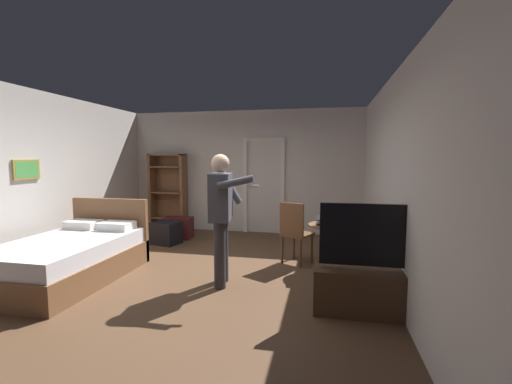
{
  "coord_description": "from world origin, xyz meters",
  "views": [
    {
      "loc": [
        1.79,
        -4.38,
        1.67
      ],
      "look_at": [
        0.85,
        0.21,
        1.2
      ],
      "focal_mm": 23.47,
      "sensor_mm": 36.0,
      "label": 1
    }
  ],
  "objects_px": {
    "laptop": "(328,221)",
    "wooden_chair": "(295,230)",
    "bed": "(71,257)",
    "tv_flatscreen": "(373,284)",
    "bookshelf": "(169,189)",
    "bottle_on_table": "(340,218)",
    "suitcase_small": "(178,228)",
    "person_blue_shirt": "(222,209)",
    "side_table": "(329,240)",
    "suitcase_dark": "(166,233)"
  },
  "relations": [
    {
      "from": "suitcase_small",
      "to": "person_blue_shirt",
      "type": "bearing_deg",
      "value": -59.21
    },
    {
      "from": "bed",
      "to": "suitcase_small",
      "type": "bearing_deg",
      "value": 79.68
    },
    {
      "from": "suitcase_dark",
      "to": "suitcase_small",
      "type": "relative_size",
      "value": 0.88
    },
    {
      "from": "bottle_on_table",
      "to": "suitcase_dark",
      "type": "relative_size",
      "value": 0.53
    },
    {
      "from": "bottle_on_table",
      "to": "suitcase_small",
      "type": "height_order",
      "value": "bottle_on_table"
    },
    {
      "from": "suitcase_dark",
      "to": "person_blue_shirt",
      "type": "bearing_deg",
      "value": -33.02
    },
    {
      "from": "bed",
      "to": "tv_flatscreen",
      "type": "height_order",
      "value": "tv_flatscreen"
    },
    {
      "from": "tv_flatscreen",
      "to": "side_table",
      "type": "height_order",
      "value": "tv_flatscreen"
    },
    {
      "from": "bottle_on_table",
      "to": "suitcase_small",
      "type": "bearing_deg",
      "value": 154.5
    },
    {
      "from": "laptop",
      "to": "bottle_on_table",
      "type": "height_order",
      "value": "bottle_on_table"
    },
    {
      "from": "tv_flatscreen",
      "to": "wooden_chair",
      "type": "relative_size",
      "value": 1.26
    },
    {
      "from": "tv_flatscreen",
      "to": "laptop",
      "type": "bearing_deg",
      "value": 110.03
    },
    {
      "from": "side_table",
      "to": "person_blue_shirt",
      "type": "bearing_deg",
      "value": -148.86
    },
    {
      "from": "person_blue_shirt",
      "to": "tv_flatscreen",
      "type": "bearing_deg",
      "value": -15.23
    },
    {
      "from": "bottle_on_table",
      "to": "suitcase_small",
      "type": "xyz_separation_m",
      "value": [
        -3.22,
        1.54,
        -0.59
      ]
    },
    {
      "from": "bookshelf",
      "to": "laptop",
      "type": "distance_m",
      "value": 4.26
    },
    {
      "from": "side_table",
      "to": "suitcase_dark",
      "type": "xyz_separation_m",
      "value": [
        -3.11,
        0.97,
        -0.25
      ]
    },
    {
      "from": "tv_flatscreen",
      "to": "suitcase_small",
      "type": "bearing_deg",
      "value": 141.54
    },
    {
      "from": "bookshelf",
      "to": "bottle_on_table",
      "type": "bearing_deg",
      "value": -31.07
    },
    {
      "from": "bookshelf",
      "to": "person_blue_shirt",
      "type": "xyz_separation_m",
      "value": [
        2.25,
        -3.04,
        0.05
      ]
    },
    {
      "from": "laptop",
      "to": "bed",
      "type": "bearing_deg",
      "value": -164.01
    },
    {
      "from": "wooden_chair",
      "to": "bed",
      "type": "bearing_deg",
      "value": -157.34
    },
    {
      "from": "bookshelf",
      "to": "suitcase_small",
      "type": "height_order",
      "value": "bookshelf"
    },
    {
      "from": "bookshelf",
      "to": "tv_flatscreen",
      "type": "distance_m",
      "value": 5.45
    },
    {
      "from": "bed",
      "to": "side_table",
      "type": "xyz_separation_m",
      "value": [
        3.54,
        1.05,
        0.17
      ]
    },
    {
      "from": "side_table",
      "to": "wooden_chair",
      "type": "height_order",
      "value": "wooden_chair"
    },
    {
      "from": "bookshelf",
      "to": "tv_flatscreen",
      "type": "height_order",
      "value": "bookshelf"
    },
    {
      "from": "bed",
      "to": "bottle_on_table",
      "type": "relative_size",
      "value": 7.65
    },
    {
      "from": "tv_flatscreen",
      "to": "person_blue_shirt",
      "type": "bearing_deg",
      "value": 164.77
    },
    {
      "from": "suitcase_small",
      "to": "tv_flatscreen",
      "type": "bearing_deg",
      "value": -43.9
    },
    {
      "from": "bed",
      "to": "wooden_chair",
      "type": "height_order",
      "value": "bed"
    },
    {
      "from": "bed",
      "to": "tv_flatscreen",
      "type": "relative_size",
      "value": 1.64
    },
    {
      "from": "bottle_on_table",
      "to": "tv_flatscreen",
      "type": "bearing_deg",
      "value": -76.41
    },
    {
      "from": "tv_flatscreen",
      "to": "bottle_on_table",
      "type": "xyz_separation_m",
      "value": [
        -0.31,
        1.27,
        0.47
      ]
    },
    {
      "from": "bottle_on_table",
      "to": "person_blue_shirt",
      "type": "distance_m",
      "value": 1.73
    },
    {
      "from": "laptop",
      "to": "wooden_chair",
      "type": "bearing_deg",
      "value": 153.42
    },
    {
      "from": "suitcase_dark",
      "to": "suitcase_small",
      "type": "height_order",
      "value": "same"
    },
    {
      "from": "bed",
      "to": "bottle_on_table",
      "type": "distance_m",
      "value": 3.84
    },
    {
      "from": "bookshelf",
      "to": "wooden_chair",
      "type": "relative_size",
      "value": 1.8
    },
    {
      "from": "tv_flatscreen",
      "to": "wooden_chair",
      "type": "distance_m",
      "value": 1.85
    },
    {
      "from": "laptop",
      "to": "wooden_chair",
      "type": "xyz_separation_m",
      "value": [
        -0.5,
        0.25,
        -0.21
      ]
    },
    {
      "from": "side_table",
      "to": "wooden_chair",
      "type": "bearing_deg",
      "value": 158.62
    },
    {
      "from": "side_table",
      "to": "suitcase_dark",
      "type": "bearing_deg",
      "value": 162.73
    },
    {
      "from": "laptop",
      "to": "suitcase_small",
      "type": "xyz_separation_m",
      "value": [
        -3.05,
        1.5,
        -0.53
      ]
    },
    {
      "from": "bookshelf",
      "to": "side_table",
      "type": "bearing_deg",
      "value": -31.12
    },
    {
      "from": "bed",
      "to": "bookshelf",
      "type": "xyz_separation_m",
      "value": [
        -0.11,
        3.25,
        0.66
      ]
    },
    {
      "from": "tv_flatscreen",
      "to": "bookshelf",
      "type": "bearing_deg",
      "value": 139.08
    },
    {
      "from": "tv_flatscreen",
      "to": "suitcase_small",
      "type": "xyz_separation_m",
      "value": [
        -3.53,
        2.8,
        -0.12
      ]
    },
    {
      "from": "bookshelf",
      "to": "wooden_chair",
      "type": "height_order",
      "value": "bookshelf"
    },
    {
      "from": "bookshelf",
      "to": "bottle_on_table",
      "type": "xyz_separation_m",
      "value": [
        3.79,
        -2.28,
        -0.15
      ]
    }
  ]
}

